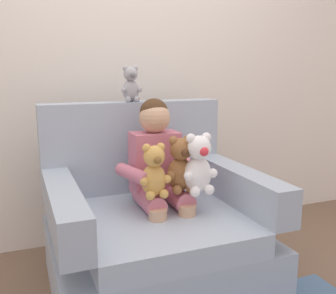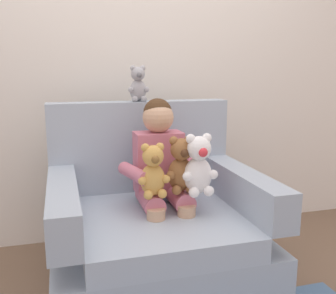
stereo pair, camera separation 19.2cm
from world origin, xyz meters
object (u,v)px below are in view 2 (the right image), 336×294
armchair (155,230)px  plush_brown (181,166)px  plush_honey (153,172)px  seated_child (161,168)px  plush_white (199,166)px  plush_grey_on_backrest (138,85)px

armchair → plush_brown: size_ratio=3.69×
plush_honey → seated_child: bearing=67.8°
plush_white → plush_brown: (-0.07, 0.06, -0.01)m
plush_honey → plush_white: bearing=-1.0°
plush_grey_on_backrest → plush_white: bearing=-70.4°
seated_child → plush_honey: (-0.09, -0.16, 0.02)m
plush_honey → plush_brown: size_ratio=0.92×
seated_child → plush_grey_on_backrest: plush_grey_on_backrest is taller
plush_honey → plush_brown: (0.16, 0.03, 0.01)m
plush_honey → plush_grey_on_backrest: bearing=92.4°
plush_white → seated_child: bearing=148.3°
seated_child → plush_white: size_ratio=2.64×
armchair → plush_brown: armchair is taller
plush_honey → plush_brown: bearing=17.9°
seated_child → plush_honey: size_ratio=3.03×
armchair → plush_grey_on_backrest: 0.85m
armchair → plush_grey_on_backrest: bearing=91.3°
plush_honey → plush_grey_on_backrest: size_ratio=1.27×
armchair → plush_grey_on_backrest: size_ratio=5.09×
armchair → plush_grey_on_backrest: (-0.01, 0.36, 0.77)m
plush_white → plush_grey_on_backrest: 0.67m
plush_honey → plush_grey_on_backrest: plush_grey_on_backrest is taller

